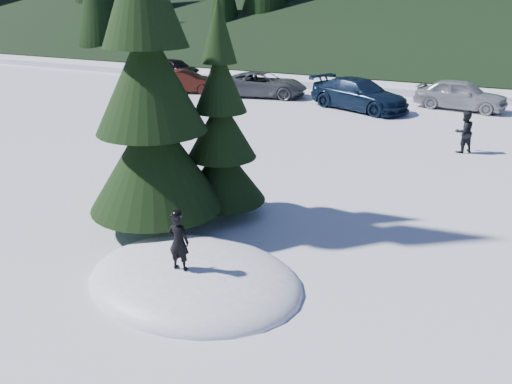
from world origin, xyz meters
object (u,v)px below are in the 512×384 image
at_px(car_0, 175,68).
at_px(car_3, 359,94).
at_px(spruce_tall, 150,92).
at_px(adult_0, 464,132).
at_px(car_1, 186,82).
at_px(car_4, 461,94).
at_px(spruce_short, 221,135).
at_px(car_2, 263,84).
at_px(child_skier, 179,242).

relative_size(car_0, car_3, 0.75).
height_order(spruce_tall, car_3, spruce_tall).
xyz_separation_m(adult_0, car_0, (-20.05, 10.33, -0.10)).
relative_size(car_1, car_4, 0.89).
distance_m(car_1, car_4, 15.23).
height_order(spruce_short, car_1, spruce_short).
bearing_deg(spruce_short, car_0, 128.33).
relative_size(spruce_short, car_0, 1.37).
bearing_deg(car_1, car_2, -100.29).
xyz_separation_m(spruce_short, car_4, (4.05, 16.72, -1.35)).
bearing_deg(spruce_tall, car_4, 74.42).
height_order(spruce_short, car_2, spruce_short).
bearing_deg(car_1, adult_0, -131.45).
distance_m(spruce_short, adult_0, 10.14).
distance_m(spruce_short, car_0, 24.35).
distance_m(child_skier, car_3, 18.06).
bearing_deg(car_2, car_0, 54.35).
distance_m(adult_0, car_2, 13.16).
distance_m(car_3, car_4, 5.11).
xyz_separation_m(car_1, car_3, (10.51, -0.08, 0.11)).
xyz_separation_m(car_2, car_3, (5.85, -1.01, 0.08)).
bearing_deg(car_3, car_0, 93.27).
bearing_deg(car_3, child_skier, -153.70).
distance_m(child_skier, car_1, 21.78).
bearing_deg(car_0, car_3, -96.68).
relative_size(spruce_short, car_4, 1.22).
xyz_separation_m(spruce_tall, spruce_short, (1.00, 1.40, -1.22)).
relative_size(spruce_tall, car_0, 2.19).
height_order(car_1, car_3, car_3).
bearing_deg(car_2, car_1, 88.43).
bearing_deg(car_4, adult_0, -165.81).
bearing_deg(adult_0, spruce_short, 14.54).
distance_m(child_skier, car_2, 20.43).
xyz_separation_m(car_3, car_4, (4.56, 2.31, -0.01)).
xyz_separation_m(spruce_tall, car_2, (-5.36, 16.82, -2.63)).
bearing_deg(child_skier, spruce_short, -79.26).
bearing_deg(car_4, child_skier, 179.46).
height_order(car_0, car_3, car_3).
distance_m(child_skier, car_0, 27.85).
xyz_separation_m(spruce_tall, car_3, (0.49, 15.81, -2.56)).
relative_size(car_1, car_2, 0.80).
bearing_deg(adult_0, child_skier, 26.95).
bearing_deg(car_3, spruce_short, -156.96).
height_order(adult_0, car_4, adult_0).
distance_m(adult_0, car_0, 22.55).
height_order(spruce_short, car_0, spruce_short).
bearing_deg(car_1, spruce_short, -164.41).
height_order(spruce_tall, child_skier, spruce_tall).
bearing_deg(car_3, adult_0, -114.95).
xyz_separation_m(car_0, car_1, (4.05, -4.58, -0.02)).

